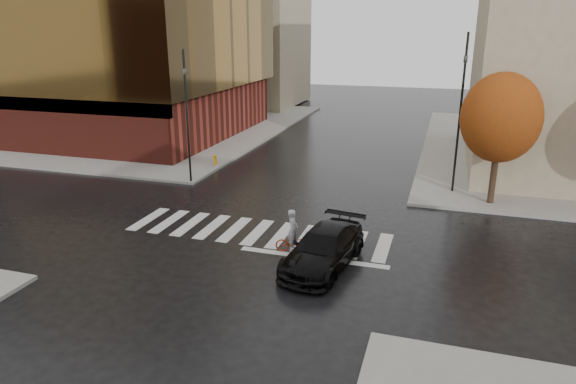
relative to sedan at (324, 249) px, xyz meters
name	(u,v)px	position (x,y,z in m)	size (l,w,h in m)	color
ground	(254,236)	(-3.56, 1.89, -0.72)	(120.00, 120.00, 0.00)	black
sidewalk_nw	(123,124)	(-24.56, 22.89, -0.65)	(30.00, 30.00, 0.15)	gray
crosswalk	(258,232)	(-3.56, 2.39, -0.72)	(12.00, 3.00, 0.01)	silver
office_glass	(81,31)	(-25.56, 19.88, 7.56)	(27.00, 19.00, 16.00)	maroon
building_nw_far	(237,12)	(-19.56, 38.89, 9.43)	(14.00, 12.00, 20.00)	gray
tree_ne_a	(501,118)	(6.44, 9.29, 3.74)	(3.80, 3.80, 6.50)	#321F16
sedan	(324,249)	(0.00, 0.00, 0.00)	(2.02, 4.96, 1.44)	black
cyclist	(294,238)	(-1.42, 0.89, -0.10)	(1.67, 0.85, 1.81)	maroon
traffic_light_nw	(187,108)	(-9.86, 8.19, 3.62)	(0.23, 0.21, 7.35)	black
traffic_light_ne	(461,101)	(4.59, 10.73, 4.26)	(0.23, 0.25, 8.26)	black
fire_hydrant	(215,159)	(-10.06, 11.89, -0.20)	(0.24, 0.24, 0.68)	orange
manhole	(351,230)	(0.34, 3.89, -0.71)	(0.64, 0.64, 0.01)	#442718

